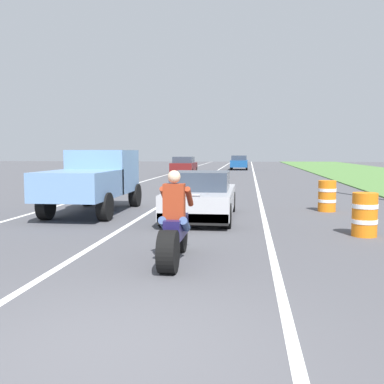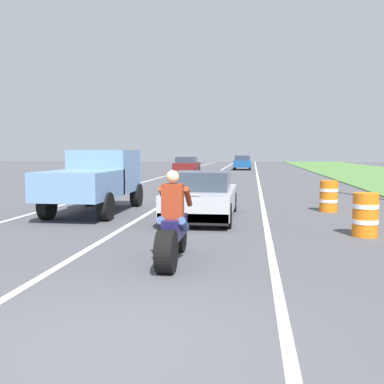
{
  "view_description": "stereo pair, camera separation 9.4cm",
  "coord_description": "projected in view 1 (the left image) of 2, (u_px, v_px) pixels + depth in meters",
  "views": [
    {
      "loc": [
        1.34,
        -4.19,
        1.94
      ],
      "look_at": [
        0.04,
        6.11,
        1.0
      ],
      "focal_mm": 42.11,
      "sensor_mm": 36.0,
      "label": 1
    },
    {
      "loc": [
        1.43,
        -4.18,
        1.94
      ],
      "look_at": [
        0.04,
        6.11,
        1.0
      ],
      "focal_mm": 42.11,
      "sensor_mm": 36.0,
      "label": 2
    }
  ],
  "objects": [
    {
      "name": "ground_plane",
      "position": [
        111.0,
        347.0,
        4.48
      ],
      "size": [
        160.0,
        160.0,
        0.0
      ],
      "primitive_type": "plane",
      "color": "#4C4C51"
    },
    {
      "name": "lane_stripe_left_solid",
      "position": [
        126.0,
        186.0,
        24.92
      ],
      "size": [
        0.14,
        120.0,
        0.01
      ],
      "primitive_type": "cube",
      "color": "white",
      "rests_on": "ground"
    },
    {
      "name": "lane_stripe_right_solid",
      "position": [
        257.0,
        188.0,
        24.02
      ],
      "size": [
        0.14,
        120.0,
        0.01
      ],
      "primitive_type": "cube",
      "color": "white",
      "rests_on": "ground"
    },
    {
      "name": "lane_stripe_centre_dashed",
      "position": [
        190.0,
        187.0,
        24.47
      ],
      "size": [
        0.14,
        120.0,
        0.01
      ],
      "primitive_type": "cube",
      "color": "white",
      "rests_on": "ground"
    },
    {
      "name": "motorcycle_with_rider",
      "position": [
        174.0,
        230.0,
        7.73
      ],
      "size": [
        0.7,
        2.21,
        1.62
      ],
      "color": "black",
      "rests_on": "ground"
    },
    {
      "name": "sports_car_silver",
      "position": [
        201.0,
        197.0,
        12.95
      ],
      "size": [
        1.84,
        4.3,
        1.37
      ],
      "color": "#B7B7BC",
      "rests_on": "ground"
    },
    {
      "name": "pickup_truck_left_lane_light_blue",
      "position": [
        94.0,
        178.0,
        14.19
      ],
      "size": [
        2.02,
        4.8,
        1.98
      ],
      "color": "#6B93C6",
      "rests_on": "ground"
    },
    {
      "name": "construction_barrel_nearest",
      "position": [
        365.0,
        214.0,
        10.27
      ],
      "size": [
        0.58,
        0.58,
        1.0
      ],
      "color": "orange",
      "rests_on": "ground"
    },
    {
      "name": "construction_barrel_mid",
      "position": [
        327.0,
        196.0,
        14.53
      ],
      "size": [
        0.58,
        0.58,
        1.0
      ],
      "color": "orange",
      "rests_on": "ground"
    },
    {
      "name": "distant_car_far_ahead",
      "position": [
        184.0,
        166.0,
        36.81
      ],
      "size": [
        1.8,
        4.0,
        1.5
      ],
      "color": "maroon",
      "rests_on": "ground"
    },
    {
      "name": "distant_car_further_ahead",
      "position": [
        239.0,
        162.0,
        47.35
      ],
      "size": [
        1.8,
        4.0,
        1.5
      ],
      "color": "#194C8C",
      "rests_on": "ground"
    }
  ]
}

